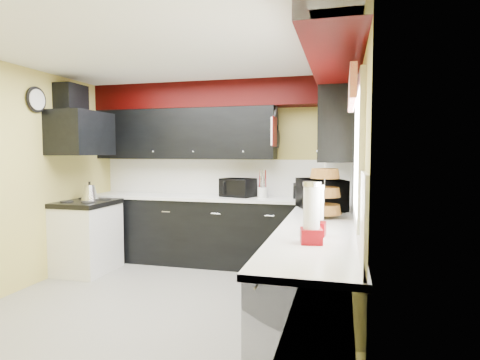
# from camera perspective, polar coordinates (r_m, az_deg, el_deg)

# --- Properties ---
(ground) EXTENTS (3.60, 3.60, 0.00)m
(ground) POSITION_cam_1_polar(r_m,az_deg,el_deg) (4.34, -9.79, -16.91)
(ground) COLOR gray
(ground) RESTS_ON ground
(wall_back) EXTENTS (3.60, 0.06, 2.50)m
(wall_back) POSITION_cam_1_polar(r_m,az_deg,el_deg) (5.75, -2.55, 1.05)
(wall_back) COLOR #E0C666
(wall_back) RESTS_ON ground
(wall_right) EXTENTS (0.06, 3.60, 2.50)m
(wall_right) POSITION_cam_1_polar(r_m,az_deg,el_deg) (3.71, 16.24, -0.73)
(wall_right) COLOR #E0C666
(wall_right) RESTS_ON ground
(wall_left) EXTENTS (0.06, 3.60, 2.50)m
(wall_left) POSITION_cam_1_polar(r_m,az_deg,el_deg) (5.08, -28.79, 0.17)
(wall_left) COLOR #E0C666
(wall_left) RESTS_ON ground
(ceiling) EXTENTS (3.60, 3.60, 0.06)m
(ceiling) POSITION_cam_1_polar(r_m,az_deg,el_deg) (4.17, -10.21, 17.17)
(ceiling) COLOR white
(ceiling) RESTS_ON wall_back
(cab_back) EXTENTS (3.60, 0.60, 0.90)m
(cab_back) POSITION_cam_1_polar(r_m,az_deg,el_deg) (5.57, -3.44, -7.35)
(cab_back) COLOR black
(cab_back) RESTS_ON ground
(cab_right) EXTENTS (0.60, 3.00, 0.90)m
(cab_right) POSITION_cam_1_polar(r_m,az_deg,el_deg) (3.57, 11.17, -13.95)
(cab_right) COLOR black
(cab_right) RESTS_ON ground
(counter_back) EXTENTS (3.62, 0.64, 0.04)m
(counter_back) POSITION_cam_1_polar(r_m,az_deg,el_deg) (5.49, -3.46, -2.54)
(counter_back) COLOR white
(counter_back) RESTS_ON cab_back
(counter_right) EXTENTS (0.64, 3.02, 0.04)m
(counter_right) POSITION_cam_1_polar(r_m,az_deg,el_deg) (3.45, 11.28, -6.51)
(counter_right) COLOR white
(counter_right) RESTS_ON cab_right
(splash_back) EXTENTS (3.60, 0.02, 0.50)m
(splash_back) POSITION_cam_1_polar(r_m,az_deg,el_deg) (5.75, -2.58, 0.45)
(splash_back) COLOR white
(splash_back) RESTS_ON counter_back
(splash_right) EXTENTS (0.02, 3.60, 0.50)m
(splash_right) POSITION_cam_1_polar(r_m,az_deg,el_deg) (3.71, 16.07, -1.65)
(splash_right) COLOR white
(splash_right) RESTS_ON counter_right
(upper_back) EXTENTS (2.60, 0.35, 0.70)m
(upper_back) POSITION_cam_1_polar(r_m,az_deg,el_deg) (5.75, -7.88, 6.50)
(upper_back) COLOR black
(upper_back) RESTS_ON wall_back
(upper_right) EXTENTS (0.35, 1.80, 0.70)m
(upper_right) POSITION_cam_1_polar(r_m,az_deg,el_deg) (4.60, 13.84, 7.06)
(upper_right) COLOR black
(upper_right) RESTS_ON wall_right
(soffit_back) EXTENTS (3.60, 0.36, 0.35)m
(soffit_back) POSITION_cam_1_polar(r_m,az_deg,el_deg) (5.63, -3.14, 11.96)
(soffit_back) COLOR black
(soffit_back) RESTS_ON wall_back
(soffit_right) EXTENTS (0.36, 3.24, 0.35)m
(soffit_right) POSITION_cam_1_polar(r_m,az_deg,el_deg) (3.60, 13.69, 16.40)
(soffit_right) COLOR black
(soffit_right) RESTS_ON wall_right
(stove) EXTENTS (0.60, 0.75, 0.86)m
(stove) POSITION_cam_1_polar(r_m,az_deg,el_deg) (5.58, -20.90, -7.80)
(stove) COLOR white
(stove) RESTS_ON ground
(cooktop) EXTENTS (0.62, 0.77, 0.06)m
(cooktop) POSITION_cam_1_polar(r_m,az_deg,el_deg) (5.50, -21.02, -3.11)
(cooktop) COLOR black
(cooktop) RESTS_ON stove
(hood) EXTENTS (0.50, 0.78, 0.55)m
(hood) POSITION_cam_1_polar(r_m,az_deg,el_deg) (5.50, -21.68, 6.16)
(hood) COLOR black
(hood) RESTS_ON wall_left
(hood_duct) EXTENTS (0.24, 0.40, 0.40)m
(hood_duct) POSITION_cam_1_polar(r_m,az_deg,el_deg) (5.61, -22.88, 10.39)
(hood_duct) COLOR black
(hood_duct) RESTS_ON wall_left
(window) EXTENTS (0.03, 0.86, 0.96)m
(window) POSITION_cam_1_polar(r_m,az_deg,el_deg) (2.79, 16.61, 3.93)
(window) COLOR white
(window) RESTS_ON wall_right
(valance) EXTENTS (0.04, 0.88, 0.20)m
(valance) POSITION_cam_1_polar(r_m,az_deg,el_deg) (2.82, 15.64, 12.09)
(valance) COLOR red
(valance) RESTS_ON wall_right
(pan_top) EXTENTS (0.03, 0.22, 0.40)m
(pan_top) POSITION_cam_1_polar(r_m,az_deg,el_deg) (5.33, 5.17, 8.87)
(pan_top) COLOR black
(pan_top) RESTS_ON upper_back
(pan_mid) EXTENTS (0.03, 0.28, 0.46)m
(pan_mid) POSITION_cam_1_polar(r_m,az_deg,el_deg) (5.19, 4.92, 6.24)
(pan_mid) COLOR black
(pan_mid) RESTS_ON upper_back
(pan_low) EXTENTS (0.03, 0.24, 0.42)m
(pan_low) POSITION_cam_1_polar(r_m,az_deg,el_deg) (5.44, 5.38, 5.82)
(pan_low) COLOR black
(pan_low) RESTS_ON upper_back
(cut_board) EXTENTS (0.03, 0.26, 0.35)m
(cut_board) POSITION_cam_1_polar(r_m,az_deg,el_deg) (5.07, 4.81, 6.86)
(cut_board) COLOR white
(cut_board) RESTS_ON upper_back
(baskets) EXTENTS (0.27, 0.27, 0.50)m
(baskets) POSITION_cam_1_polar(r_m,az_deg,el_deg) (3.76, 11.93, -1.66)
(baskets) COLOR brown
(baskets) RESTS_ON upper_right
(clock) EXTENTS (0.03, 0.30, 0.30)m
(clock) POSITION_cam_1_polar(r_m,az_deg,el_deg) (5.28, -27.00, 10.15)
(clock) COLOR black
(clock) RESTS_ON wall_left
(deco_plate) EXTENTS (0.03, 0.24, 0.24)m
(deco_plate) POSITION_cam_1_polar(r_m,az_deg,el_deg) (3.42, 16.24, 15.74)
(deco_plate) COLOR white
(deco_plate) RESTS_ON wall_right
(toaster_oven) EXTENTS (0.52, 0.47, 0.25)m
(toaster_oven) POSITION_cam_1_polar(r_m,az_deg,el_deg) (5.43, -0.34, -1.08)
(toaster_oven) COLOR black
(toaster_oven) RESTS_ON counter_back
(microwave) EXTENTS (0.60, 0.69, 0.32)m
(microwave) POSITION_cam_1_polar(r_m,az_deg,el_deg) (4.30, 11.54, -2.02)
(microwave) COLOR black
(microwave) RESTS_ON counter_right
(utensil_crock) EXTENTS (0.15, 0.15, 0.14)m
(utensil_crock) POSITION_cam_1_polar(r_m,az_deg,el_deg) (5.29, 3.24, -1.81)
(utensil_crock) COLOR silver
(utensil_crock) RESTS_ON counter_back
(knife_block) EXTENTS (0.11, 0.14, 0.19)m
(knife_block) POSITION_cam_1_polar(r_m,az_deg,el_deg) (5.26, 8.05, -1.60)
(knife_block) COLOR black
(knife_block) RESTS_ON counter_back
(kettle) EXTENTS (0.24, 0.24, 0.19)m
(kettle) POSITION_cam_1_polar(r_m,az_deg,el_deg) (5.61, -20.60, -1.66)
(kettle) COLOR silver
(kettle) RESTS_ON cooktop
(dispenser_a) EXTENTS (0.13, 0.13, 0.33)m
(dispenser_a) POSITION_cam_1_polar(r_m,az_deg,el_deg) (2.95, 10.90, -4.67)
(dispenser_a) COLOR #5B0309
(dispenser_a) RESTS_ON counter_right
(dispenser_b) EXTENTS (0.16, 0.16, 0.38)m
(dispenser_b) POSITION_cam_1_polar(r_m,az_deg,el_deg) (2.69, 10.13, -4.92)
(dispenser_b) COLOR #5B170C
(dispenser_b) RESTS_ON counter_right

